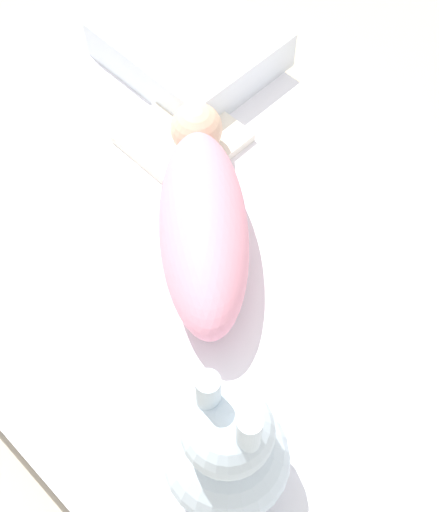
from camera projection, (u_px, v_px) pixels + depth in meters
The scene contains 6 objects.
ground_plane at pixel (234, 318), 1.42m from camera, with size 12.00×12.00×0.00m, color #B2A893.
bed_mattress at pixel (234, 302), 1.36m from camera, with size 1.43×0.93×0.13m.
burp_cloth at pixel (183, 138), 1.47m from camera, with size 0.21×0.21×0.02m.
swaddled_baby at pixel (203, 220), 1.28m from camera, with size 0.45×0.41×0.17m.
pillow at pixel (190, 45), 1.56m from camera, with size 0.35×0.30×0.09m.
bunny_plush at pixel (227, 452), 1.02m from camera, with size 0.19×0.19×0.35m.
Camera 1 is at (0.42, -0.46, 1.28)m, focal length 50.00 mm.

